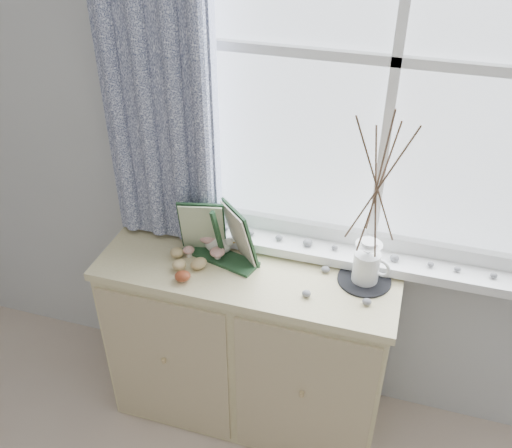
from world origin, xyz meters
name	(u,v)px	position (x,y,z in m)	size (l,w,h in m)	color
sideboard	(248,344)	(-0.15, 1.75, 0.43)	(1.20, 0.45, 0.85)	beige
botanical_book	(217,236)	(-0.27, 1.75, 0.98)	(0.37, 0.13, 0.26)	#1D3C22
toadstool_cluster	(209,242)	(-0.33, 1.81, 0.90)	(0.17, 0.15, 0.08)	white
wooden_eggs	(184,264)	(-0.38, 1.67, 0.88)	(0.16, 0.17, 0.07)	tan
songbird_figurine	(218,245)	(-0.29, 1.81, 0.89)	(0.15, 0.07, 0.08)	white
crocheted_doily	(364,280)	(0.30, 1.81, 0.85)	(0.21, 0.21, 0.01)	black
twig_pitcher	(378,182)	(0.30, 1.81, 1.29)	(0.36, 0.36, 0.76)	white
sideboard_pebbles	(333,288)	(0.20, 1.71, 0.86)	(0.25, 0.19, 0.02)	gray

